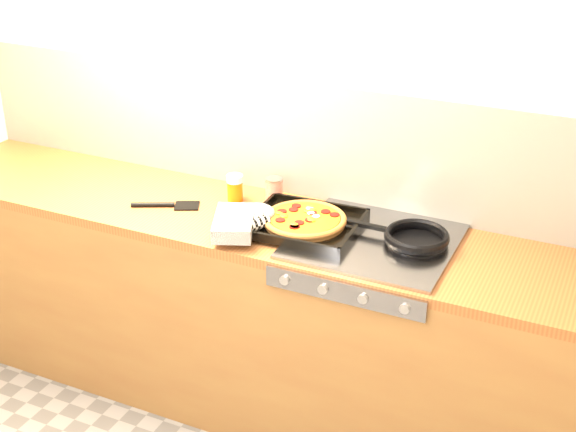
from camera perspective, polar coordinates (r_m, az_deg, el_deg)
The scene contains 9 objects.
room_shell at distance 3.35m, azimuth 0.68°, elevation 5.50°, with size 3.20×3.20×3.20m.
counter_run at distance 3.43m, azimuth -1.38°, elevation -7.09°, with size 3.20×0.62×0.90m.
stovetop at distance 3.05m, azimuth 6.13°, elevation -1.83°, with size 0.60×0.56×0.02m, color gray.
pizza_on_tray at distance 3.10m, azimuth -0.17°, elevation -0.34°, with size 0.56×0.50×0.07m.
frying_pan at distance 3.03m, azimuth 9.03°, elevation -1.55°, with size 0.41×0.25×0.04m.
tomato_can at distance 3.35m, azimuth -1.00°, elevation 1.89°, with size 0.08×0.08×0.10m.
juice_glass at distance 3.36m, azimuth -3.80°, elevation 2.02°, with size 0.07×0.07×0.11m.
wooden_spoon at distance 3.31m, azimuth 1.66°, elevation 0.77°, with size 0.30×0.06×0.02m.
black_spatula at distance 3.36m, azimuth -8.60°, elevation 0.77°, with size 0.28×0.17×0.02m.
Camera 1 is at (1.29, -1.47, 2.32)m, focal length 50.00 mm.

